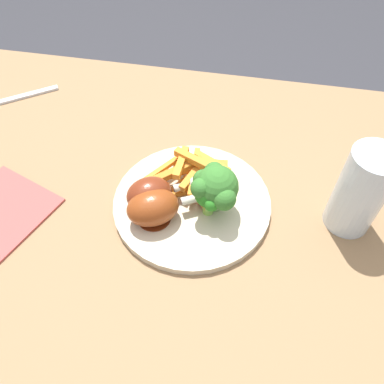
% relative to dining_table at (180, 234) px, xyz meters
% --- Properties ---
extents(ground_plane, '(6.00, 6.00, 0.00)m').
position_rel_dining_table_xyz_m(ground_plane, '(0.00, 0.00, -0.59)').
color(ground_plane, '#333338').
extents(dining_table, '(1.05, 0.70, 0.70)m').
position_rel_dining_table_xyz_m(dining_table, '(0.00, 0.00, 0.00)').
color(dining_table, '#8E6B47').
rests_on(dining_table, ground_plane).
extents(dinner_plate, '(0.24, 0.24, 0.01)m').
position_rel_dining_table_xyz_m(dinner_plate, '(-0.03, 0.02, 0.12)').
color(dinner_plate, beige).
rests_on(dinner_plate, dining_table).
extents(broccoli_floret_front, '(0.05, 0.05, 0.06)m').
position_rel_dining_table_xyz_m(broccoli_floret_front, '(-0.06, 0.01, 0.16)').
color(broccoli_floret_front, '#8BBF4D').
rests_on(broccoli_floret_front, dinner_plate).
extents(broccoli_floret_middle, '(0.04, 0.05, 0.06)m').
position_rel_dining_table_xyz_m(broccoli_floret_middle, '(-0.05, 0.03, 0.17)').
color(broccoli_floret_middle, '#83BB48').
rests_on(broccoli_floret_middle, dinner_plate).
extents(broccoli_floret_back, '(0.07, 0.08, 0.08)m').
position_rel_dining_table_xyz_m(broccoli_floret_back, '(-0.06, 0.02, 0.17)').
color(broccoli_floret_back, '#7CA35B').
rests_on(broccoli_floret_back, dinner_plate).
extents(carrot_fries_pile, '(0.13, 0.11, 0.05)m').
position_rel_dining_table_xyz_m(carrot_fries_pile, '(-0.02, -0.02, 0.15)').
color(carrot_fries_pile, orange).
rests_on(carrot_fries_pile, dinner_plate).
extents(chicken_drumstick_near, '(0.11, 0.09, 0.05)m').
position_rel_dining_table_xyz_m(chicken_drumstick_near, '(0.03, 0.03, 0.15)').
color(chicken_drumstick_near, '#50190D').
rests_on(chicken_drumstick_near, dinner_plate).
extents(chicken_drumstick_far, '(0.12, 0.09, 0.05)m').
position_rel_dining_table_xyz_m(chicken_drumstick_far, '(0.02, 0.06, 0.15)').
color(chicken_drumstick_far, '#61230E').
rests_on(chicken_drumstick_far, dinner_plate).
extents(fork, '(0.16, 0.12, 0.00)m').
position_rel_dining_table_xyz_m(fork, '(0.38, -0.18, 0.12)').
color(fork, silver).
rests_on(fork, dining_table).
extents(water_glass, '(0.07, 0.07, 0.14)m').
position_rel_dining_table_xyz_m(water_glass, '(-0.26, 0.00, 0.18)').
color(water_glass, silver).
rests_on(water_glass, dining_table).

